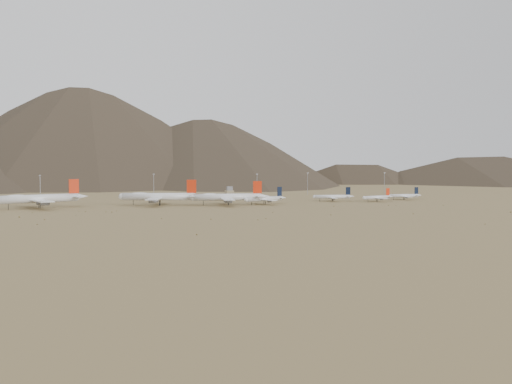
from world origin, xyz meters
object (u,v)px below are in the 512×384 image
object	(u,v)px
narrowbody_b	(333,197)
narrowbody_a	(265,199)
widebody_east	(227,197)
widebody_centre	(159,197)
control_tower	(229,193)
widebody_west	(38,199)

from	to	relation	value
narrowbody_b	narrowbody_a	bearing A→B (deg)	-155.50
widebody_east	narrowbody_b	xyz separation A→B (m)	(110.20, 15.98, -2.82)
widebody_centre	control_tower	size ratio (longest dim) A/B	6.07
widebody_east	narrowbody_a	bearing A→B (deg)	7.59
widebody_centre	narrowbody_b	world-z (taller)	widebody_centre
widebody_centre	control_tower	xyz separation A→B (m)	(86.95, 81.57, -2.42)
narrowbody_a	widebody_east	bearing A→B (deg)	161.98
widebody_west	widebody_centre	world-z (taller)	widebody_west
widebody_centre	widebody_east	xyz separation A→B (m)	(57.30, -17.08, -0.49)
control_tower	widebody_east	bearing A→B (deg)	-106.73
narrowbody_b	control_tower	world-z (taller)	narrowbody_b
widebody_centre	narrowbody_a	xyz separation A→B (m)	(92.18, -17.46, -2.79)
narrowbody_a	narrowbody_b	world-z (taller)	narrowbody_a
widebody_west	widebody_east	bearing A→B (deg)	-25.41
widebody_east	narrowbody_a	distance (m)	34.96
narrowbody_a	widebody_west	bearing A→B (deg)	157.51
widebody_east	narrowbody_b	bearing A→B (deg)	16.48
widebody_centre	narrowbody_b	distance (m)	167.53
widebody_west	widebody_centre	size ratio (longest dim) A/B	1.03
control_tower	narrowbody_b	bearing A→B (deg)	-45.74
widebody_west	control_tower	bearing A→B (deg)	4.55
widebody_east	narrowbody_a	world-z (taller)	widebody_east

